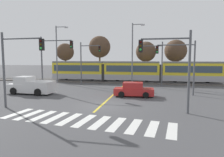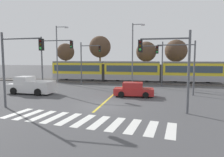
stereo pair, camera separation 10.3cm
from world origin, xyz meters
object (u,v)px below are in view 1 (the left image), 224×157
at_px(traffic_light_mid_right, 181,59).
at_px(bare_tree_far_west, 65,52).
at_px(traffic_light_mid_left, 52,56).
at_px(traffic_light_far_left, 87,57).
at_px(light_rail_tram, 132,71).
at_px(bare_tree_east, 146,52).
at_px(traffic_light_far_right, 155,58).
at_px(pickup_truck, 30,86).
at_px(street_lamp_west, 58,51).
at_px(street_lamp_centre, 133,51).
at_px(bare_tree_far_east, 176,51).
at_px(bare_tree_west, 100,47).
at_px(traffic_light_near_right, 172,60).
at_px(sedan_crossing, 134,90).
at_px(traffic_light_near_left, 17,59).

bearing_deg(traffic_light_mid_right, bare_tree_far_west, 142.47).
distance_m(traffic_light_mid_left, traffic_light_far_left, 7.01).
distance_m(light_rail_tram, bare_tree_east, 6.25).
distance_m(traffic_light_far_right, traffic_light_far_left, 10.20).
height_order(pickup_truck, traffic_light_far_right, traffic_light_far_right).
distance_m(pickup_truck, street_lamp_west, 11.43).
height_order(street_lamp_centre, bare_tree_far_east, street_lamp_centre).
height_order(pickup_truck, street_lamp_centre, street_lamp_centre).
bearing_deg(traffic_light_mid_right, bare_tree_west, 130.22).
bearing_deg(bare_tree_east, traffic_light_near_right, -83.41).
distance_m(traffic_light_near_right, traffic_light_far_left, 18.01).
xyz_separation_m(traffic_light_far_right, bare_tree_east, (-1.64, 8.39, 1.18)).
bearing_deg(street_lamp_west, sedan_crossing, -35.31).
distance_m(bare_tree_east, bare_tree_far_east, 5.47).
bearing_deg(sedan_crossing, pickup_truck, -176.26).
bearing_deg(bare_tree_far_east, street_lamp_west, -157.45).
bearing_deg(bare_tree_east, bare_tree_west, 176.04).
bearing_deg(light_rail_tram, sedan_crossing, -83.14).
bearing_deg(bare_tree_east, traffic_light_near_left, -111.00).
height_order(traffic_light_mid_right, traffic_light_far_right, traffic_light_far_right).
xyz_separation_m(traffic_light_mid_left, bare_tree_far_east, (16.36, 16.32, 1.06)).
height_order(light_rail_tram, street_lamp_west, street_lamp_west).
bearing_deg(pickup_truck, street_lamp_centre, 43.74).
bearing_deg(bare_tree_west, sedan_crossing, -64.37).
distance_m(traffic_light_far_left, bare_tree_east, 12.63).
bearing_deg(street_lamp_west, traffic_light_near_left, -73.85).
bearing_deg(traffic_light_far_right, bare_tree_far_east, 66.75).
bearing_deg(traffic_light_mid_right, bare_tree_east, 105.75).
distance_m(traffic_light_mid_right, bare_tree_far_west, 26.63).
xyz_separation_m(light_rail_tram, traffic_light_mid_right, (6.45, -10.53, 1.95)).
height_order(traffic_light_near_left, bare_tree_far_west, bare_tree_far_west).
distance_m(traffic_light_mid_right, street_lamp_west, 20.12).
xyz_separation_m(traffic_light_near_left, street_lamp_west, (-4.84, 16.70, 1.28)).
bearing_deg(light_rail_tram, traffic_light_near_left, -110.38).
distance_m(street_lamp_centre, bare_tree_east, 7.83).
bearing_deg(traffic_light_near_right, light_rail_tram, 104.58).
xyz_separation_m(pickup_truck, traffic_light_mid_left, (1.62, 2.23, 3.60)).
distance_m(traffic_light_mid_left, traffic_light_far_right, 14.59).
bearing_deg(light_rail_tram, street_lamp_west, -166.92).
relative_size(traffic_light_mid_right, bare_tree_far_west, 0.82).
relative_size(bare_tree_far_west, bare_tree_east, 1.00).
bearing_deg(traffic_light_far_left, bare_tree_west, 93.99).
height_order(sedan_crossing, bare_tree_east, bare_tree_east).
bearing_deg(traffic_light_far_left, bare_tree_far_west, 129.25).
bearing_deg(bare_tree_far_west, bare_tree_west, -1.24).
height_order(traffic_light_far_right, bare_tree_far_east, bare_tree_far_east).
relative_size(sedan_crossing, traffic_light_mid_left, 0.63).
xyz_separation_m(pickup_truck, bare_tree_far_east, (17.98, 18.55, 4.66)).
bearing_deg(bare_tree_far_east, traffic_light_far_right, -113.25).
xyz_separation_m(street_lamp_centre, bare_tree_far_east, (7.09, 8.13, 0.24)).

